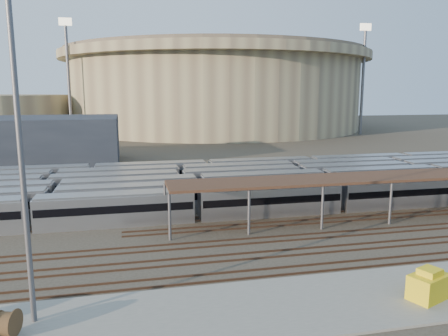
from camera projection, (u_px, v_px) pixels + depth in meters
ground at (247, 239)px, 46.26m from camera, size 420.00×420.00×0.00m
apron at (235, 312)px, 30.75m from camera, size 50.00×9.00×0.20m
subway_trains at (195, 186)px, 63.13m from camera, size 117.61×23.90×3.60m
inspection_shed at (410, 177)px, 53.93m from camera, size 60.30×6.00×5.30m
empty_tracks at (261, 255)px, 41.43m from camera, size 170.00×9.62×0.18m
stadium at (216, 88)px, 183.29m from camera, size 124.00×124.00×32.50m
service_building at (14, 142)px, 90.77m from camera, size 42.00×20.00×10.00m
floodlight_0 at (68, 75)px, 141.97m from camera, size 4.00×1.00×38.40m
floodlight_2 at (363, 76)px, 153.73m from camera, size 4.00×1.00×38.40m
floodlight_3 at (130, 79)px, 194.30m from camera, size 4.00×1.00×38.40m
cable_reel_east at (7, 324)px, 27.24m from camera, size 1.48×1.99×1.78m
yard_light_pole at (21, 155)px, 27.37m from camera, size 0.81×0.36×22.34m
yellow_equipment at (429, 287)px, 32.34m from camera, size 3.48×2.85×1.87m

